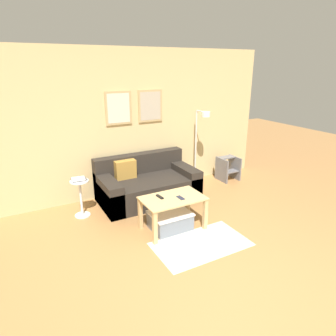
{
  "coord_description": "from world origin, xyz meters",
  "views": [
    {
      "loc": [
        -1.9,
        -1.76,
        2.26
      ],
      "look_at": [
        0.06,
        1.82,
        0.85
      ],
      "focal_mm": 32.0,
      "sensor_mm": 36.0,
      "label": 1
    }
  ],
  "objects_px": {
    "storage_bin": "(170,220)",
    "side_table": "(81,195)",
    "remote_control": "(160,197)",
    "step_stool": "(228,168)",
    "coffee_table": "(173,204)",
    "couch": "(147,185)",
    "floor_lamp": "(200,141)",
    "book_stack": "(79,179)",
    "cell_phone": "(181,198)"
  },
  "relations": [
    {
      "from": "coffee_table",
      "to": "side_table",
      "type": "xyz_separation_m",
      "value": [
        -1.06,
        1.02,
        -0.04
      ]
    },
    {
      "from": "floor_lamp",
      "to": "remote_control",
      "type": "distance_m",
      "value": 1.87
    },
    {
      "from": "coffee_table",
      "to": "storage_bin",
      "type": "bearing_deg",
      "value": 144.87
    },
    {
      "from": "couch",
      "to": "floor_lamp",
      "type": "relative_size",
      "value": 1.15
    },
    {
      "from": "coffee_table",
      "to": "book_stack",
      "type": "relative_size",
      "value": 3.81
    },
    {
      "from": "storage_bin",
      "to": "remote_control",
      "type": "xyz_separation_m",
      "value": [
        -0.13,
        0.07,
        0.37
      ]
    },
    {
      "from": "couch",
      "to": "cell_phone",
      "type": "bearing_deg",
      "value": -90.64
    },
    {
      "from": "storage_bin",
      "to": "book_stack",
      "type": "relative_size",
      "value": 2.48
    },
    {
      "from": "storage_bin",
      "to": "side_table",
      "type": "distance_m",
      "value": 1.45
    },
    {
      "from": "side_table",
      "to": "couch",
      "type": "bearing_deg",
      "value": 3.96
    },
    {
      "from": "couch",
      "to": "storage_bin",
      "type": "distance_m",
      "value": 1.1
    },
    {
      "from": "couch",
      "to": "side_table",
      "type": "bearing_deg",
      "value": -176.04
    },
    {
      "from": "remote_control",
      "to": "step_stool",
      "type": "height_order",
      "value": "remote_control"
    },
    {
      "from": "book_stack",
      "to": "floor_lamp",
      "type": "bearing_deg",
      "value": 4.25
    },
    {
      "from": "book_stack",
      "to": "cell_phone",
      "type": "bearing_deg",
      "value": -44.03
    },
    {
      "from": "couch",
      "to": "remote_control",
      "type": "distance_m",
      "value": 1.07
    },
    {
      "from": "remote_control",
      "to": "coffee_table",
      "type": "bearing_deg",
      "value": -36.47
    },
    {
      "from": "coffee_table",
      "to": "book_stack",
      "type": "xyz_separation_m",
      "value": [
        -1.06,
        1.05,
        0.22
      ]
    },
    {
      "from": "storage_bin",
      "to": "cell_phone",
      "type": "relative_size",
      "value": 4.1
    },
    {
      "from": "coffee_table",
      "to": "step_stool",
      "type": "distance_m",
      "value": 2.29
    },
    {
      "from": "floor_lamp",
      "to": "cell_phone",
      "type": "bearing_deg",
      "value": -132.91
    },
    {
      "from": "side_table",
      "to": "cell_phone",
      "type": "height_order",
      "value": "side_table"
    },
    {
      "from": "storage_bin",
      "to": "step_stool",
      "type": "xyz_separation_m",
      "value": [
        2.0,
        1.14,
        0.13
      ]
    },
    {
      "from": "floor_lamp",
      "to": "remote_control",
      "type": "relative_size",
      "value": 9.76
    },
    {
      "from": "coffee_table",
      "to": "floor_lamp",
      "type": "bearing_deg",
      "value": 43.57
    },
    {
      "from": "floor_lamp",
      "to": "book_stack",
      "type": "xyz_separation_m",
      "value": [
        -2.35,
        -0.17,
        -0.27
      ]
    },
    {
      "from": "storage_bin",
      "to": "side_table",
      "type": "xyz_separation_m",
      "value": [
        -1.03,
        1.0,
        0.22
      ]
    },
    {
      "from": "book_stack",
      "to": "cell_phone",
      "type": "relative_size",
      "value": 1.65
    },
    {
      "from": "couch",
      "to": "step_stool",
      "type": "relative_size",
      "value": 3.54
    },
    {
      "from": "coffee_table",
      "to": "floor_lamp",
      "type": "xyz_separation_m",
      "value": [
        1.29,
        1.22,
        0.49
      ]
    },
    {
      "from": "coffee_table",
      "to": "storage_bin",
      "type": "height_order",
      "value": "coffee_table"
    },
    {
      "from": "floor_lamp",
      "to": "step_stool",
      "type": "bearing_deg",
      "value": -4.76
    },
    {
      "from": "couch",
      "to": "storage_bin",
      "type": "relative_size",
      "value": 2.92
    },
    {
      "from": "floor_lamp",
      "to": "step_stool",
      "type": "distance_m",
      "value": 0.93
    },
    {
      "from": "floor_lamp",
      "to": "step_stool",
      "type": "height_order",
      "value": "floor_lamp"
    },
    {
      "from": "storage_bin",
      "to": "remote_control",
      "type": "bearing_deg",
      "value": 150.27
    },
    {
      "from": "book_stack",
      "to": "cell_phone",
      "type": "xyz_separation_m",
      "value": [
        1.15,
        -1.11,
        -0.12
      ]
    },
    {
      "from": "step_stool",
      "to": "cell_phone",
      "type": "bearing_deg",
      "value": -146.82
    },
    {
      "from": "book_stack",
      "to": "couch",
      "type": "bearing_deg",
      "value": 2.74
    },
    {
      "from": "couch",
      "to": "storage_bin",
      "type": "xyz_separation_m",
      "value": [
        -0.13,
        -1.08,
        -0.14
      ]
    },
    {
      "from": "floor_lamp",
      "to": "remote_control",
      "type": "height_order",
      "value": "floor_lamp"
    },
    {
      "from": "coffee_table",
      "to": "remote_control",
      "type": "xyz_separation_m",
      "value": [
        -0.16,
        0.09,
        0.11
      ]
    },
    {
      "from": "coffee_table",
      "to": "cell_phone",
      "type": "distance_m",
      "value": 0.15
    },
    {
      "from": "couch",
      "to": "step_stool",
      "type": "distance_m",
      "value": 1.87
    },
    {
      "from": "storage_bin",
      "to": "floor_lamp",
      "type": "relative_size",
      "value": 0.39
    },
    {
      "from": "cell_phone",
      "to": "floor_lamp",
      "type": "bearing_deg",
      "value": 45.83
    },
    {
      "from": "side_table",
      "to": "book_stack",
      "type": "distance_m",
      "value": 0.26
    },
    {
      "from": "side_table",
      "to": "remote_control",
      "type": "distance_m",
      "value": 1.3
    },
    {
      "from": "floor_lamp",
      "to": "book_stack",
      "type": "relative_size",
      "value": 6.33
    },
    {
      "from": "floor_lamp",
      "to": "step_stool",
      "type": "relative_size",
      "value": 3.09
    }
  ]
}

